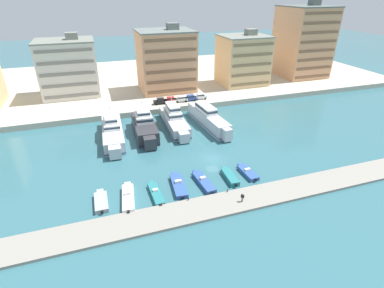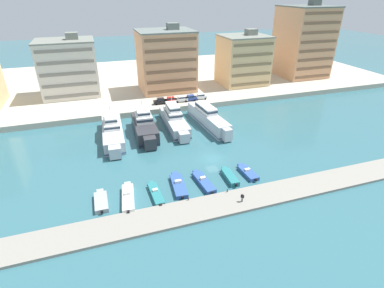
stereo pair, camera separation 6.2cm
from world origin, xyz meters
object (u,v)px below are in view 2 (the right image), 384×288
at_px(motorboat_blue_center_left, 178,185).
at_px(yacht_charcoal_left, 145,126).
at_px(yacht_silver_mid_left, 174,120).
at_px(motorboat_grey_far_left, 101,201).
at_px(pedestrian_near_edge, 242,197).
at_px(car_red_left, 170,100).
at_px(motorboat_blue_center, 203,182).
at_px(yacht_silver_far_left, 113,131).
at_px(car_white_mid_left, 181,99).
at_px(motorboat_white_left, 128,198).
at_px(motorboat_blue_mid_right, 248,172).
at_px(motorboat_teal_mid_left, 156,194).
at_px(car_blue_center_left, 190,98).
at_px(car_black_far_left, 160,101).
at_px(car_white_center, 200,96).
at_px(motorboat_teal_center_right, 230,177).
at_px(yacht_silver_center_left, 208,118).

bearing_deg(motorboat_blue_center_left, yacht_charcoal_left, 93.85).
xyz_separation_m(yacht_silver_mid_left, motorboat_grey_far_left, (-20.46, -27.03, -1.63)).
bearing_deg(pedestrian_near_edge, car_red_left, 89.51).
distance_m(motorboat_grey_far_left, motorboat_blue_center, 18.63).
height_order(yacht_charcoal_left, pedestrian_near_edge, yacht_charcoal_left).
xyz_separation_m(motorboat_grey_far_left, motorboat_blue_center_left, (13.88, 0.35, 0.02)).
bearing_deg(yacht_silver_far_left, car_white_mid_left, 35.88).
bearing_deg(yacht_silver_mid_left, yacht_charcoal_left, -165.69).
height_order(car_red_left, pedestrian_near_edge, car_red_left).
relative_size(motorboat_white_left, motorboat_blue_mid_right, 1.34).
distance_m(motorboat_teal_mid_left, car_blue_center_left, 46.61).
relative_size(yacht_charcoal_left, car_black_far_left, 4.43).
height_order(yacht_silver_far_left, yacht_silver_mid_left, yacht_silver_mid_left).
bearing_deg(car_black_far_left, motorboat_teal_mid_left, -104.31).
bearing_deg(car_black_far_left, car_blue_center_left, -0.69).
height_order(yacht_charcoal_left, car_red_left, yacht_charcoal_left).
bearing_deg(yacht_charcoal_left, motorboat_teal_mid_left, -96.37).
distance_m(yacht_charcoal_left, car_white_center, 26.62).
height_order(car_white_mid_left, car_white_center, same).
distance_m(motorboat_teal_center_right, motorboat_blue_mid_right, 4.09).
xyz_separation_m(yacht_silver_far_left, yacht_silver_mid_left, (16.07, 2.03, 0.04)).
height_order(motorboat_blue_mid_right, car_blue_center_left, car_blue_center_left).
height_order(motorboat_teal_center_right, car_black_far_left, car_black_far_left).
distance_m(yacht_silver_far_left, motorboat_blue_center_left, 26.45).
bearing_deg(motorboat_blue_center, car_black_far_left, 88.00).
bearing_deg(car_white_center, motorboat_blue_center, -109.15).
xyz_separation_m(motorboat_grey_far_left, car_red_left, (23.24, 41.29, 2.16)).
bearing_deg(yacht_silver_mid_left, motorboat_grey_far_left, -127.13).
bearing_deg(yacht_charcoal_left, yacht_silver_mid_left, 14.31).
xyz_separation_m(yacht_charcoal_left, motorboat_blue_mid_right, (15.87, -24.72, -1.85)).
xyz_separation_m(yacht_silver_far_left, motorboat_teal_mid_left, (4.96, -25.77, -1.61)).
height_order(yacht_charcoal_left, car_white_mid_left, yacht_charcoal_left).
distance_m(motorboat_blue_center, pedestrian_near_edge, 8.69).
relative_size(motorboat_blue_center, motorboat_teal_center_right, 1.24).
xyz_separation_m(motorboat_blue_mid_right, car_white_center, (4.99, 41.26, 2.17)).
relative_size(yacht_silver_mid_left, car_white_center, 4.95).
height_order(motorboat_teal_mid_left, motorboat_teal_center_right, motorboat_teal_mid_left).
bearing_deg(motorboat_blue_center_left, motorboat_teal_center_right, -2.97).
distance_m(car_blue_center_left, car_white_center, 3.49).
bearing_deg(car_white_mid_left, motorboat_blue_mid_right, -87.93).
height_order(motorboat_blue_mid_right, car_red_left, car_red_left).
bearing_deg(motorboat_blue_center, yacht_silver_center_left, 67.00).
height_order(motorboat_white_left, car_white_mid_left, car_white_mid_left).
relative_size(motorboat_white_left, motorboat_blue_center_left, 1.02).
relative_size(yacht_silver_center_left, car_blue_center_left, 5.36).
xyz_separation_m(yacht_silver_center_left, car_white_mid_left, (-2.72, 15.99, 0.45)).
height_order(yacht_charcoal_left, motorboat_blue_mid_right, yacht_charcoal_left).
bearing_deg(car_red_left, motorboat_blue_mid_right, -83.26).
bearing_deg(yacht_charcoal_left, car_white_center, 38.41).
distance_m(yacht_silver_far_left, motorboat_grey_far_left, 25.43).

